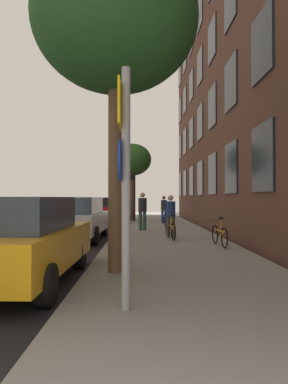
# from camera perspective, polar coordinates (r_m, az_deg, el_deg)

# --- Properties ---
(ground_plane) EXTENTS (41.80, 41.80, 0.00)m
(ground_plane) POSITION_cam_1_polar(r_m,az_deg,el_deg) (16.00, -9.76, -6.75)
(ground_plane) COLOR #332D28
(road_asphalt) EXTENTS (7.00, 38.00, 0.01)m
(road_asphalt) POSITION_cam_1_polar(r_m,az_deg,el_deg) (16.46, -17.05, -6.54)
(road_asphalt) COLOR black
(road_asphalt) RESTS_ON ground
(sidewalk) EXTENTS (4.20, 38.00, 0.12)m
(sidewalk) POSITION_cam_1_polar(r_m,az_deg,el_deg) (15.83, 2.93, -6.61)
(sidewalk) COLOR gray
(sidewalk) RESTS_ON ground
(building_facade) EXTENTS (0.56, 27.00, 19.48)m
(building_facade) POSITION_cam_1_polar(r_m,az_deg,el_deg) (17.62, 12.46, 26.59)
(building_facade) COLOR #513328
(building_facade) RESTS_ON ground
(sign_post) EXTENTS (0.15, 0.60, 3.26)m
(sign_post) POSITION_cam_1_polar(r_m,az_deg,el_deg) (4.53, -3.40, 3.65)
(sign_post) COLOR gray
(sign_post) RESTS_ON sidewalk
(traffic_light) EXTENTS (0.43, 0.24, 3.55)m
(traffic_light) POSITION_cam_1_polar(r_m,az_deg,el_deg) (21.91, -2.00, 1.49)
(traffic_light) COLOR black
(traffic_light) RESTS_ON sidewalk
(tree_near) EXTENTS (3.37, 3.37, 6.53)m
(tree_near) POSITION_cam_1_polar(r_m,az_deg,el_deg) (7.68, -4.89, 26.76)
(tree_near) COLOR brown
(tree_near) RESTS_ON sidewalk
(tree_far) EXTENTS (2.47, 2.47, 5.06)m
(tree_far) POSITION_cam_1_polar(r_m,az_deg,el_deg) (22.21, -1.96, 5.31)
(tree_far) COLOR brown
(tree_far) RESTS_ON sidewalk
(bicycle_0) EXTENTS (0.42, 1.61, 0.91)m
(bicycle_0) POSITION_cam_1_polar(r_m,az_deg,el_deg) (10.69, 12.73, -7.09)
(bicycle_0) COLOR black
(bicycle_0) RESTS_ON sidewalk
(bicycle_1) EXTENTS (0.42, 1.60, 0.90)m
(bicycle_1) POSITION_cam_1_polar(r_m,az_deg,el_deg) (12.21, 4.53, -6.35)
(bicycle_1) COLOR black
(bicycle_1) RESTS_ON sidewalk
(bicycle_2) EXTENTS (0.53, 1.64, 0.90)m
(bicycle_2) POSITION_cam_1_polar(r_m,az_deg,el_deg) (17.72, 4.13, -4.68)
(bicycle_2) COLOR black
(bicycle_2) RESTS_ON sidewalk
(pedestrian_0) EXTENTS (0.50, 0.50, 1.59)m
(pedestrian_0) POSITION_cam_1_polar(r_m,az_deg,el_deg) (12.55, 4.55, -3.65)
(pedestrian_0) COLOR #4C4742
(pedestrian_0) RESTS_ON sidewalk
(pedestrian_1) EXTENTS (0.55, 0.55, 1.74)m
(pedestrian_1) POSITION_cam_1_polar(r_m,az_deg,el_deg) (15.33, -0.26, -2.85)
(pedestrian_1) COLOR #33594C
(pedestrian_1) RESTS_ON sidewalk
(pedestrian_2) EXTENTS (0.50, 0.50, 1.60)m
(pedestrian_2) POSITION_cam_1_polar(r_m,az_deg,el_deg) (19.84, 3.40, -2.65)
(pedestrian_2) COLOR navy
(pedestrian_2) RESTS_ON sidewalk
(car_0) EXTENTS (1.84, 4.20, 1.62)m
(car_0) POSITION_cam_1_polar(r_m,az_deg,el_deg) (6.64, -19.85, -7.63)
(car_0) COLOR orange
(car_0) RESTS_ON road_asphalt
(car_1) EXTENTS (1.94, 4.50, 1.62)m
(car_1) POSITION_cam_1_polar(r_m,az_deg,el_deg) (12.97, -11.10, -4.37)
(car_1) COLOR silver
(car_1) RESTS_ON road_asphalt
(car_2) EXTENTS (2.01, 4.54, 1.62)m
(car_2) POSITION_cam_1_polar(r_m,az_deg,el_deg) (22.28, -6.77, -2.94)
(car_2) COLOR red
(car_2) RESTS_ON road_asphalt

